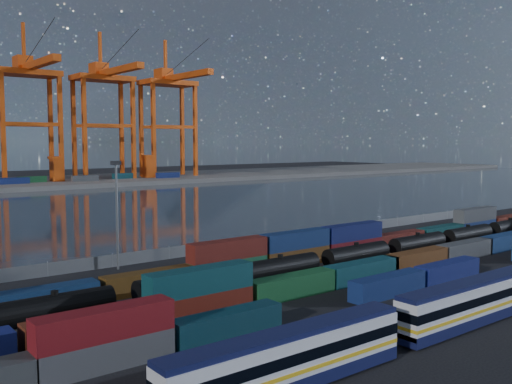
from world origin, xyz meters
TOP-DOWN VIEW (x-y plane):
  - ground at (0.00, 0.00)m, footprint 700.00×700.00m
  - harbor_water at (0.00, 105.00)m, footprint 700.00×700.00m
  - far_quay at (0.00, 210.00)m, footprint 700.00×70.00m
  - passenger_train at (-11.74, -22.26)m, footprint 75.11×2.85m
  - container_row_south at (0.17, -9.24)m, footprint 140.07×2.48m
  - container_row_mid at (-8.09, -2.03)m, footprint 141.46×2.62m
  - container_row_north at (2.05, 11.28)m, footprint 142.83×2.55m
  - tanker_string at (-8.22, 4.20)m, footprint 121.44×2.78m
  - waterfront_fence at (-0.00, 28.00)m, footprint 160.12×0.12m
  - yard_light_mast at (-30.00, 26.00)m, footprint 1.60×0.40m
  - straddle_carriers at (-2.50, 200.00)m, footprint 140.00×7.00m

SIDE VIEW (x-z plane):
  - ground at x=0.00m, z-range 0.00..0.00m
  - harbor_water at x=0.00m, z-range 0.01..0.01m
  - far_quay at x=0.00m, z-range 0.00..2.00m
  - waterfront_fence at x=0.00m, z-range -0.10..2.10m
  - container_row_south at x=0.17m, z-range -1.06..4.24m
  - container_row_mid at x=-8.09m, z-range -0.93..4.65m
  - tanker_string at x=-8.22m, z-range 0.01..3.98m
  - container_row_north at x=2.05m, z-range -0.51..4.93m
  - passenger_train at x=-11.74m, z-range 0.01..4.91m
  - straddle_carriers at x=-2.50m, z-range 2.27..13.37m
  - yard_light_mast at x=-30.00m, z-range 1.00..17.60m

